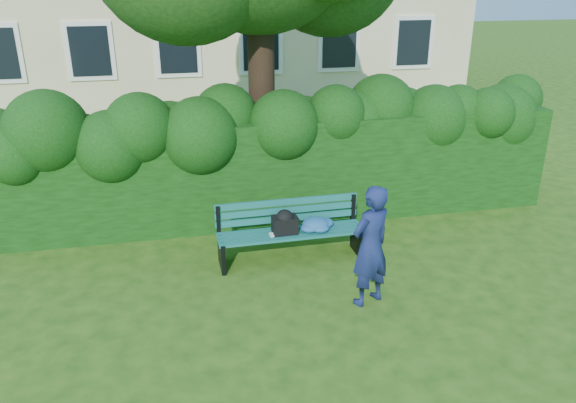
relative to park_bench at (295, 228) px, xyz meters
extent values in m
plane|color=#214810|center=(-0.11, -0.62, -0.50)|extent=(80.00, 80.00, 0.00)
cube|color=white|center=(-3.71, 9.36, 1.50)|extent=(1.30, 0.08, 1.60)
cube|color=black|center=(-3.71, 9.32, 1.50)|extent=(1.05, 0.04, 1.35)
cube|color=white|center=(-1.31, 9.36, 1.50)|extent=(1.30, 0.08, 1.60)
cube|color=black|center=(-1.31, 9.32, 1.50)|extent=(1.05, 0.04, 1.35)
cube|color=white|center=(1.09, 9.36, 1.50)|extent=(1.30, 0.08, 1.60)
cube|color=black|center=(1.09, 9.32, 1.50)|extent=(1.05, 0.04, 1.35)
cube|color=white|center=(3.49, 9.36, 1.50)|extent=(1.30, 0.08, 1.60)
cube|color=black|center=(3.49, 9.32, 1.50)|extent=(1.05, 0.04, 1.35)
cube|color=white|center=(5.89, 9.36, 1.50)|extent=(1.30, 0.08, 1.60)
cube|color=black|center=(5.89, 9.32, 1.50)|extent=(1.05, 0.04, 1.35)
cube|color=black|center=(-0.11, 1.58, 0.40)|extent=(10.00, 1.00, 1.80)
cylinder|color=black|center=(-0.09, 2.29, 1.82)|extent=(0.46, 0.46, 4.65)
cube|color=#105253|center=(-0.07, -0.23, -0.05)|extent=(2.20, 0.13, 0.04)
cube|color=#105253|center=(-0.07, -0.11, -0.05)|extent=(2.20, 0.13, 0.04)
cube|color=#105253|center=(-0.07, 0.01, -0.05)|extent=(2.20, 0.13, 0.04)
cube|color=#105253|center=(-0.07, 0.13, -0.05)|extent=(2.20, 0.13, 0.04)
cube|color=#105253|center=(-0.08, 0.21, 0.08)|extent=(2.20, 0.07, 0.10)
cube|color=#105253|center=(-0.08, 0.22, 0.21)|extent=(2.20, 0.07, 0.10)
cube|color=#105253|center=(-0.08, 0.23, 0.34)|extent=(2.20, 0.07, 0.10)
cube|color=black|center=(-1.12, -0.06, -0.28)|extent=(0.07, 0.50, 0.44)
cube|color=black|center=(-1.12, 0.20, 0.15)|extent=(0.06, 0.06, 0.45)
cube|color=black|center=(-1.12, -0.11, -0.06)|extent=(0.07, 0.42, 0.05)
cube|color=black|center=(0.98, -0.03, -0.28)|extent=(0.07, 0.50, 0.44)
cube|color=black|center=(0.97, 0.23, 0.15)|extent=(0.06, 0.06, 0.45)
cube|color=black|center=(0.98, -0.08, -0.06)|extent=(0.07, 0.42, 0.05)
cube|color=white|center=(-0.32, -0.10, -0.02)|extent=(0.18, 0.13, 0.02)
cube|color=black|center=(-0.17, -0.05, 0.09)|extent=(0.37, 0.25, 0.25)
imported|color=#162050|center=(0.66, -1.39, 0.32)|extent=(0.71, 0.60, 1.64)
camera|label=1|loc=(-1.71, -7.40, 3.56)|focal=35.00mm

